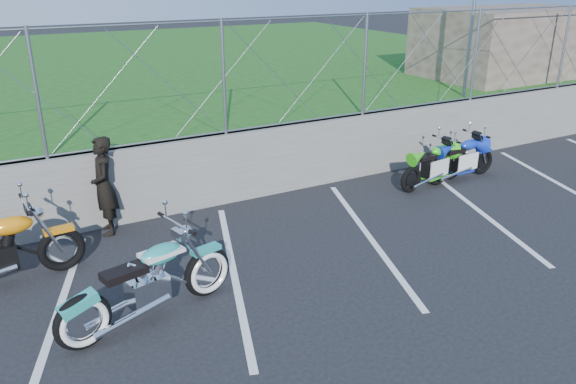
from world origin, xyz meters
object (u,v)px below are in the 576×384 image
sportbike_green (434,166)px  naked_orange (1,254)px  cruiser_turquoise (151,285)px  person_standing (104,186)px  sportbike_blue (463,160)px

sportbike_green → naked_orange: bearing=173.1°
cruiser_turquoise → sportbike_green: 6.53m
naked_orange → sportbike_green: size_ratio=1.26×
cruiser_turquoise → person_standing: size_ratio=1.44×
cruiser_turquoise → sportbike_green: cruiser_turquoise is taller
person_standing → sportbike_green: bearing=87.8°
cruiser_turquoise → naked_orange: size_ratio=1.04×
naked_orange → sportbike_blue: naked_orange is taller
cruiser_turquoise → person_standing: person_standing is taller
naked_orange → person_standing: person_standing is taller
sportbike_blue → person_standing: person_standing is taller
sportbike_blue → sportbike_green: bearing=177.3°
sportbike_blue → person_standing: 7.03m
cruiser_turquoise → sportbike_blue: (7.02, 1.87, -0.07)m
person_standing → naked_orange: bearing=-51.2°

